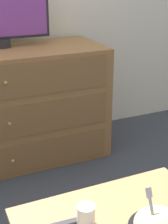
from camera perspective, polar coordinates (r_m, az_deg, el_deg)
name	(u,v)px	position (r m, az deg, el deg)	size (l,w,h in m)	color
dresser	(1,109)	(2.57, -13.70, 0.53)	(1.54, 0.59, 0.85)	olive
drink_cup	(86,216)	(1.36, 0.32, -16.97)	(0.07, 0.07, 0.09)	beige
remote_control	(68,223)	(1.38, -2.62, -17.99)	(0.15, 0.03, 0.02)	#38383D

